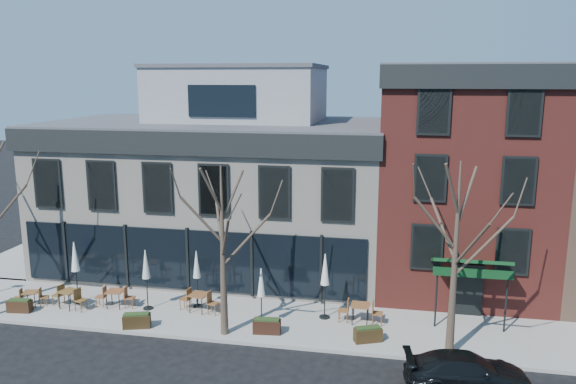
# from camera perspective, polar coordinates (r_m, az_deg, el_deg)

# --- Properties ---
(ground) EXTENTS (120.00, 120.00, 0.00)m
(ground) POSITION_cam_1_polar(r_m,az_deg,el_deg) (28.49, -9.94, -10.38)
(ground) COLOR black
(ground) RESTS_ON ground
(sidewalk_front) EXTENTS (33.50, 4.70, 0.15)m
(sidewalk_front) POSITION_cam_1_polar(r_m,az_deg,el_deg) (25.62, -4.71, -12.64)
(sidewalk_front) COLOR gray
(sidewalk_front) RESTS_ON ground
(sidewalk_side) EXTENTS (4.50, 12.00, 0.15)m
(sidewalk_side) POSITION_cam_1_polar(r_m,az_deg,el_deg) (38.55, -22.59, -5.13)
(sidewalk_side) COLOR gray
(sidewalk_side) RESTS_ON ground
(corner_building) EXTENTS (18.39, 10.39, 11.10)m
(corner_building) POSITION_cam_1_polar(r_m,az_deg,el_deg) (31.75, -6.88, 0.88)
(corner_building) COLOR beige
(corner_building) RESTS_ON ground
(red_brick_building) EXTENTS (8.20, 11.78, 11.18)m
(red_brick_building) POSITION_cam_1_polar(r_m,az_deg,el_deg) (30.20, 17.10, 1.66)
(red_brick_building) COLOR maroon
(red_brick_building) RESTS_ON ground
(tree_mid) EXTENTS (3.50, 3.55, 7.04)m
(tree_mid) POSITION_cam_1_polar(r_m,az_deg,el_deg) (22.80, -6.63, -5.79)
(tree_mid) COLOR #382B21
(tree_mid) RESTS_ON sidewalk_front
(tree_right) EXTENTS (3.72, 3.77, 7.48)m
(tree_right) POSITION_cam_1_polar(r_m,az_deg,el_deg) (21.85, 16.64, -6.36)
(tree_right) COLOR #382B21
(tree_right) RESTS_ON sidewalk_front
(parked_sedan) EXTENTS (4.46, 2.29, 1.24)m
(parked_sedan) POSITION_cam_1_polar(r_m,az_deg,el_deg) (21.22, 17.70, -16.97)
(parked_sedan) COLOR black
(parked_sedan) RESTS_ON ground
(cafe_set_0) EXTENTS (1.64, 0.81, 0.84)m
(cafe_set_0) POSITION_cam_1_polar(r_m,az_deg,el_deg) (29.01, -24.66, -9.66)
(cafe_set_0) COLOR brown
(cafe_set_0) RESTS_ON sidewalk_front
(cafe_set_1) EXTENTS (1.98, 0.99, 1.01)m
(cafe_set_1) POSITION_cam_1_polar(r_m,az_deg,el_deg) (28.06, -21.33, -9.91)
(cafe_set_1) COLOR brown
(cafe_set_1) RESTS_ON sidewalk_front
(cafe_set_2) EXTENTS (1.88, 0.81, 0.97)m
(cafe_set_2) POSITION_cam_1_polar(r_m,az_deg,el_deg) (27.46, -17.14, -10.13)
(cafe_set_2) COLOR brown
(cafe_set_2) RESTS_ON sidewalk_front
(cafe_set_3) EXTENTS (1.99, 0.90, 1.02)m
(cafe_set_3) POSITION_cam_1_polar(r_m,az_deg,el_deg) (26.12, -9.02, -10.83)
(cafe_set_3) COLOR brown
(cafe_set_3) RESTS_ON sidewalk_front
(cafe_set_5) EXTENTS (1.96, 0.80, 1.03)m
(cafe_set_5) POSITION_cam_1_polar(r_m,az_deg,el_deg) (24.89, 7.36, -11.93)
(cafe_set_5) COLOR brown
(cafe_set_5) RESTS_ON sidewalk_front
(umbrella_0) EXTENTS (0.47, 0.47, 2.94)m
(umbrella_0) POSITION_cam_1_polar(r_m,az_deg,el_deg) (28.09, -20.82, -6.48)
(umbrella_0) COLOR black
(umbrella_0) RESTS_ON sidewalk_front
(umbrella_1) EXTENTS (0.45, 0.45, 2.82)m
(umbrella_1) POSITION_cam_1_polar(r_m,az_deg,el_deg) (26.35, -14.24, -7.45)
(umbrella_1) COLOR black
(umbrella_1) RESTS_ON sidewalk_front
(umbrella_2) EXTENTS (0.43, 0.43, 2.69)m
(umbrella_2) POSITION_cam_1_polar(r_m,az_deg,el_deg) (26.17, -9.26, -7.58)
(umbrella_2) COLOR black
(umbrella_2) RESTS_ON sidewalk_front
(umbrella_3) EXTENTS (0.41, 0.41, 2.59)m
(umbrella_3) POSITION_cam_1_polar(r_m,az_deg,el_deg) (23.92, -2.74, -9.48)
(umbrella_3) COLOR black
(umbrella_3) RESTS_ON sidewalk_front
(umbrella_4) EXTENTS (0.47, 0.47, 2.94)m
(umbrella_4) POSITION_cam_1_polar(r_m,az_deg,el_deg) (24.67, 3.78, -8.21)
(umbrella_4) COLOR black
(umbrella_4) RESTS_ON sidewalk_front
(planter_0) EXTENTS (1.10, 0.54, 0.59)m
(planter_0) POSITION_cam_1_polar(r_m,az_deg,el_deg) (28.58, -25.60, -10.36)
(planter_0) COLOR black
(planter_0) RESTS_ON sidewalk_front
(planter_1) EXTENTS (1.22, 0.77, 0.64)m
(planter_1) POSITION_cam_1_polar(r_m,az_deg,el_deg) (25.20, -15.11, -12.48)
(planter_1) COLOR #302210
(planter_1) RESTS_ON sidewalk_front
(planter_2) EXTENTS (1.18, 0.56, 0.64)m
(planter_2) POSITION_cam_1_polar(r_m,az_deg,el_deg) (23.90, -2.15, -13.43)
(planter_2) COLOR black
(planter_2) RESTS_ON sidewalk_front
(planter_3) EXTENTS (1.19, 0.83, 0.62)m
(planter_3) POSITION_cam_1_polar(r_m,az_deg,el_deg) (23.43, 8.12, -14.11)
(planter_3) COLOR #322310
(planter_3) RESTS_ON sidewalk_front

